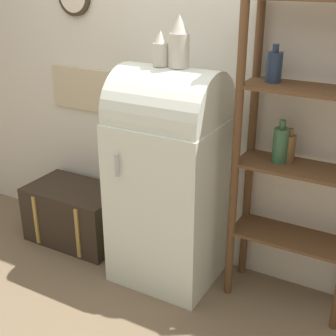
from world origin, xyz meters
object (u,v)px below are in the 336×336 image
at_px(refrigerator, 169,174).
at_px(suitcase_trunk, 76,214).
at_px(vase_left, 161,50).
at_px(vase_center, 179,43).

bearing_deg(refrigerator, suitcase_trunk, 177.69).
xyz_separation_m(refrigerator, vase_left, (-0.05, -0.01, 0.79)).
relative_size(suitcase_trunk, vase_center, 2.46).
bearing_deg(suitcase_trunk, refrigerator, -2.31).
xyz_separation_m(refrigerator, suitcase_trunk, (-0.85, 0.03, -0.54)).
xyz_separation_m(vase_left, vase_center, (0.11, 0.02, 0.04)).
xyz_separation_m(refrigerator, vase_center, (0.06, 0.01, 0.84)).
bearing_deg(vase_left, refrigerator, 10.89).
distance_m(vase_left, vase_center, 0.12).
bearing_deg(refrigerator, vase_left, -169.11).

